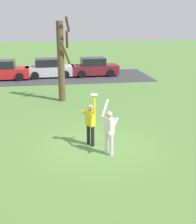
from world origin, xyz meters
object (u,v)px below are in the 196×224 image
Objects in this scene: parked_car_silver at (49,69)px; parked_car_maroon at (94,67)px; bare_tree_tall at (61,60)px; frisbee_disc at (94,95)px; person_catcher at (90,122)px; parked_car_red at (4,71)px; person_defender at (109,129)px.

parked_car_silver is 3.93m from parked_car_maroon.
parked_car_maroon is 0.84× the size of bare_tree_tall.
frisbee_disc is 0.06× the size of parked_car_maroon.
parked_car_red is (-5.43, 14.16, -0.25)m from person_catcher.
frisbee_disc is at bearing -70.50° from parked_car_red.
bare_tree_tall is (-1.38, 7.68, 1.49)m from person_defender.
parked_car_maroon is (3.93, 0.10, 0.00)m from parked_car_silver.
bare_tree_tall reaches higher than frisbee_disc.
person_defender is 7.94m from bare_tree_tall.
parked_car_red is at bearing -10.06° from person_defender.
person_catcher reaches higher than parked_car_red.
frisbee_disc reaches higher than person_catcher.
person_catcher is 1.02× the size of person_defender.
parked_car_silver is at bearing 96.86° from frisbee_disc.
bare_tree_tall is (0.84, -7.89, 1.74)m from parked_car_silver.
parked_car_red is at bearing 121.94° from bare_tree_tall.
parked_car_silver is 8.12m from bare_tree_tall.
parked_car_silver is (3.76, 0.51, 0.00)m from parked_car_red.
parked_car_silver is at bearing 154.74° from person_catcher.
frisbee_disc is at bearing -84.78° from parked_car_silver.
parked_car_maroon is (7.69, 0.60, 0.00)m from parked_car_red.
frisbee_disc is (-0.44, 0.71, 1.11)m from person_defender.
person_catcher is 0.42× the size of bare_tree_tall.
parked_car_silver is at bearing 179.77° from parked_car_maroon.
parked_car_maroon is at bearing -37.96° from person_defender.
person_defender is 0.49× the size of parked_car_red.
parked_car_maroon is at bearing 139.53° from person_catcher.
parked_car_red and parked_car_maroon have the same top height.
frisbee_disc is 0.05× the size of bare_tree_tall.
parked_car_silver and parked_car_maroon have the same top height.
person_defender is 15.76m from parked_car_maroon.
bare_tree_tall is at bearing 97.73° from frisbee_disc.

